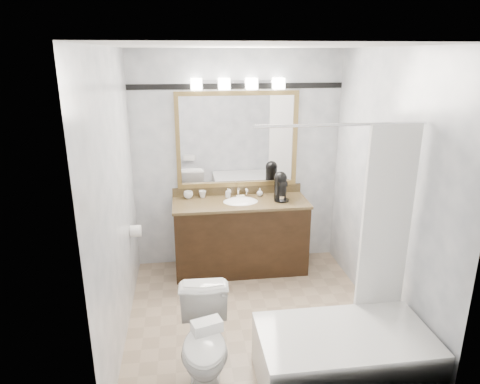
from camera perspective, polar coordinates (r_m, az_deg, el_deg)
The scene contains 15 objects.
room at distance 3.75m, azimuth 2.17°, elevation -0.54°, with size 2.42×2.62×2.52m.
vanity at distance 4.98m, azimuth 0.06°, elevation -5.68°, with size 1.53×0.58×0.97m.
mirror at distance 4.92m, azimuth -0.35°, elevation 6.94°, with size 1.40×0.04×1.10m.
vanity_light_bar at distance 4.78m, azimuth -0.28°, elevation 14.28°, with size 1.02×0.14×0.12m.
accent_stripe at distance 4.85m, azimuth -0.39°, elevation 13.93°, with size 2.40×0.01×0.06m, color black.
bathtub at distance 3.58m, azimuth 13.92°, elevation -19.73°, with size 1.30×0.75×1.96m.
tp_roll at distance 4.55m, azimuth -13.75°, elevation -5.08°, with size 0.12×0.12×0.11m, color white.
toilet at distance 3.44m, azimuth -4.66°, elevation -19.37°, with size 0.40×0.69×0.71m, color white.
tissue_box at distance 2.93m, azimuth -4.44°, elevation -17.41°, with size 0.19×0.11×0.08m, color white.
coffee_maker at distance 4.86m, azimuth 5.43°, elevation 0.89°, with size 0.17×0.22×0.33m.
cup_left at distance 4.96m, azimuth -6.90°, elevation -0.38°, with size 0.10×0.10×0.08m, color white.
cup_right at distance 4.98m, azimuth -5.01°, elevation -0.28°, with size 0.08×0.08×0.08m, color white.
soap_bottle_a at distance 4.96m, azimuth -1.63°, elevation -0.10°, with size 0.05×0.05×0.11m, color white.
soap_bottle_b at distance 5.01m, azimuth 2.65°, elevation -0.03°, with size 0.07×0.07×0.09m, color white.
soap_bar at distance 4.94m, azimuth 0.07°, elevation -0.64°, with size 0.09×0.06×0.03m, color beige.
Camera 1 is at (-0.62, -3.51, 2.44)m, focal length 32.00 mm.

